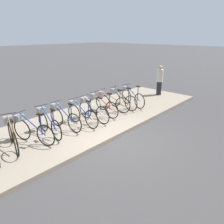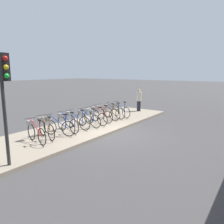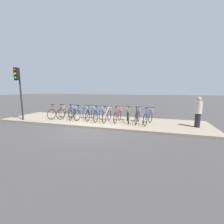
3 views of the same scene
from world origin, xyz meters
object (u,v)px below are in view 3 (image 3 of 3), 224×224
Objects in this scene: parked_bicycle_0 at (58,112)px; traffic_light at (18,83)px; parked_bicycle_2 at (73,112)px; parked_bicycle_7 at (118,114)px; parked_bicycle_4 at (91,113)px; parked_bicycle_5 at (99,114)px; parked_bicycle_8 at (128,115)px; parked_bicycle_1 at (67,112)px; parked_bicycle_9 at (138,116)px; pedestrian at (198,112)px; parked_bicycle_6 at (107,114)px; parked_bicycle_10 at (149,116)px; parked_bicycle_3 at (82,113)px.

traffic_light is (-1.78, -1.31, 1.90)m from parked_bicycle_0.
parked_bicycle_7 is at bearing 1.30° from parked_bicycle_2.
parked_bicycle_4 is 4.80m from traffic_light.
parked_bicycle_5 is (0.62, -0.17, 0.00)m from parked_bicycle_4.
parked_bicycle_7 is 0.59m from parked_bicycle_8.
parked_bicycle_1 is 4.15m from parked_bicycle_8.
parked_bicycle_9 is at bearing 0.87° from parked_bicycle_0.
parked_bicycle_8 is at bearing 177.48° from pedestrian.
pedestrian is at bearing 0.06° from parked_bicycle_6.
parked_bicycle_1 and parked_bicycle_8 have the same top height.
parked_bicycle_10 is (5.37, -0.17, 0.00)m from parked_bicycle_1.
parked_bicycle_9 is at bearing -1.39° from parked_bicycle_4.
parked_bicycle_5 is 0.54m from parked_bicycle_6.
parked_bicycle_2 is 4.23m from parked_bicycle_9.
parked_bicycle_7 is at bearing -175.71° from parked_bicycle_8.
parked_bicycle_1 is 0.99× the size of pedestrian.
parked_bicycle_1 is 0.97× the size of parked_bicycle_5.
parked_bicycle_2 is 0.97× the size of parked_bicycle_5.
parked_bicycle_8 is at bearing 1.79° from parked_bicycle_2.
parked_bicycle_3 is 1.79m from parked_bicycle_6.
parked_bicycle_5 is 5.30m from traffic_light.
parked_bicycle_6 is 1.00× the size of parked_bicycle_7.
parked_bicycle_2 is at bearing 178.32° from parked_bicycle_5.
parked_bicycle_0 is 1.76m from parked_bicycle_3.
parked_bicycle_6 and parked_bicycle_10 have the same top height.
parked_bicycle_2 is 3.64m from parked_bicycle_8.
parked_bicycle_6 and parked_bicycle_9 have the same top height.
pedestrian is at bearing -2.52° from parked_bicycle_8.
parked_bicycle_9 is at bearing 2.43° from parked_bicycle_5.
parked_bicycle_10 is 1.00× the size of pedestrian.
parked_bicycle_4 is 1.00× the size of parked_bicycle_5.
pedestrian is at bearing -1.17° from parked_bicycle_3.
parked_bicycle_7 is 6.42m from traffic_light.
parked_bicycle_10 is at bearing -4.01° from parked_bicycle_7.
pedestrian is at bearing -1.72° from parked_bicycle_9.
parked_bicycle_3 is 1.00× the size of parked_bicycle_7.
parked_bicycle_3 is 1.02× the size of parked_bicycle_10.
parked_bicycle_6 is 1.82m from parked_bicycle_9.
parked_bicycle_1 and parked_bicycle_6 have the same top height.
parked_bicycle_8 is (3.64, 0.11, 0.00)m from parked_bicycle_2.
parked_bicycle_0 is 1.13m from parked_bicycle_2.
traffic_light is at bearing -172.73° from pedestrian.
parked_bicycle_2 is at bearing -174.65° from parked_bicycle_4.
pedestrian is (5.43, 0.01, 0.37)m from parked_bicycle_5.
pedestrian is at bearing 0.22° from parked_bicycle_10.
traffic_light reaches higher than parked_bicycle_3.
parked_bicycle_4 and parked_bicycle_9 have the same top height.
parked_bicycle_10 is (4.86, -0.06, 0.00)m from parked_bicycle_2.
traffic_light is at bearing -164.84° from parked_bicycle_5.
parked_bicycle_9 is (0.59, -0.07, 0.00)m from parked_bicycle_8.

